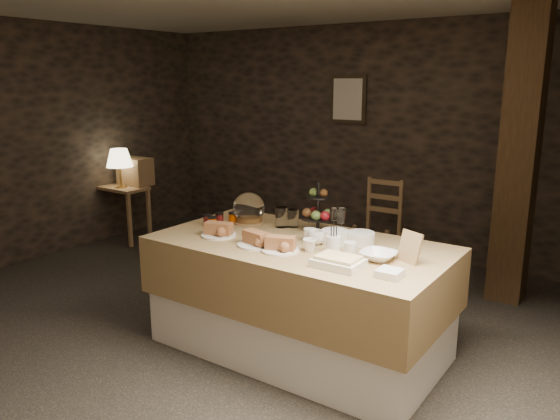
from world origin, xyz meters
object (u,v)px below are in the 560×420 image
Objects in this scene: chair at (380,227)px; console_table at (123,197)px; buffet_table at (299,289)px; table_lamp at (119,158)px; fruit_stand at (318,213)px; timber_column at (519,158)px; wine_rack at (135,171)px.

console_table is at bearing -162.57° from chair.
table_lamp is (-3.31, 1.12, 0.56)m from buffet_table.
table_lamp is at bearing -45.00° from console_table.
fruit_stand is at bearing -81.79° from chair.
timber_column is at bearing -11.74° from chair.
chair is 1.68m from timber_column.
buffet_table is 2.34m from timber_column.
buffet_table is 5.04× the size of wine_rack.
fruit_stand is at bearing 98.31° from buffet_table.
table_lamp reaches higher than buffet_table.
fruit_stand is (3.26, -1.01, 0.12)m from wine_rack.
console_table is at bearing 160.83° from buffet_table.
timber_column is 1.95m from fruit_stand.
wine_rack is (0.00, 0.23, -0.19)m from table_lamp.
buffet_table is at bearing -19.17° from console_table.
wine_rack is at bearing 162.79° from fruit_stand.
table_lamp is at bearing 166.54° from fruit_stand.
table_lamp is 3.35m from fruit_stand.
timber_column reaches higher than fruit_stand.
wine_rack is at bearing 90.00° from table_lamp.
console_table is 3.17m from chair.
fruit_stand is (-1.08, -1.59, -0.32)m from timber_column.
buffet_table is 2.94× the size of chair.
console_table is 0.35m from wine_rack.
table_lamp reaches higher than chair.
buffet_table is 0.81× the size of timber_column.
timber_column reaches higher than table_lamp.
timber_column is at bearing 7.64° from wine_rack.
chair is at bearing 99.35° from buffet_table.
console_table is 0.26× the size of timber_column.
console_table is 4.52m from timber_column.
console_table is at bearing 135.00° from table_lamp.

